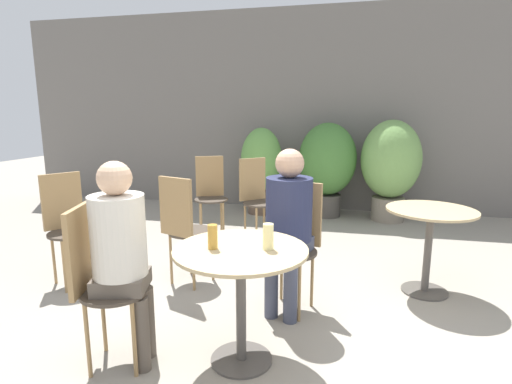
{
  "coord_description": "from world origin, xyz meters",
  "views": [
    {
      "loc": [
        0.32,
        -1.98,
        1.47
      ],
      "look_at": [
        -0.24,
        0.51,
        0.96
      ],
      "focal_mm": 28.0,
      "sensor_mm": 36.0,
      "label": 1
    }
  ],
  "objects_px": {
    "cafe_table_near": "(241,273)",
    "bistro_chair_2": "(210,189)",
    "bistro_chair_4": "(256,192)",
    "potted_plant_2": "(391,163)",
    "seated_person_1": "(122,246)",
    "beer_glass_0": "(268,237)",
    "bistro_chair_0": "(296,234)",
    "seated_person_0": "(288,218)",
    "potted_plant_0": "(261,165)",
    "bistro_chair_3": "(183,222)",
    "cafe_table_far": "(430,229)",
    "beer_glass_1": "(213,237)",
    "potted_plant_1": "(327,163)",
    "bistro_chair_1": "(97,273)",
    "bistro_chair_5": "(67,218)"
  },
  "relations": [
    {
      "from": "cafe_table_far",
      "to": "beer_glass_0",
      "type": "height_order",
      "value": "beer_glass_0"
    },
    {
      "from": "seated_person_1",
      "to": "potted_plant_1",
      "type": "distance_m",
      "value": 3.92
    },
    {
      "from": "seated_person_0",
      "to": "potted_plant_0",
      "type": "xyz_separation_m",
      "value": [
        -0.82,
        2.94,
        -0.02
      ]
    },
    {
      "from": "seated_person_0",
      "to": "bistro_chair_2",
      "type": "bearing_deg",
      "value": 139.98
    },
    {
      "from": "potted_plant_0",
      "to": "potted_plant_1",
      "type": "bearing_deg",
      "value": 2.53
    },
    {
      "from": "cafe_table_far",
      "to": "potted_plant_2",
      "type": "distance_m",
      "value": 2.33
    },
    {
      "from": "cafe_table_near",
      "to": "potted_plant_2",
      "type": "bearing_deg",
      "value": 71.94
    },
    {
      "from": "bistro_chair_3",
      "to": "seated_person_1",
      "type": "bearing_deg",
      "value": 114.44
    },
    {
      "from": "bistro_chair_2",
      "to": "bistro_chair_4",
      "type": "height_order",
      "value": "same"
    },
    {
      "from": "seated_person_1",
      "to": "potted_plant_1",
      "type": "xyz_separation_m",
      "value": [
        0.96,
        3.8,
        0.05
      ]
    },
    {
      "from": "seated_person_1",
      "to": "potted_plant_0",
      "type": "distance_m",
      "value": 3.76
    },
    {
      "from": "bistro_chair_1",
      "to": "potted_plant_1",
      "type": "height_order",
      "value": "potted_plant_1"
    },
    {
      "from": "cafe_table_far",
      "to": "beer_glass_0",
      "type": "relative_size",
      "value": 4.81
    },
    {
      "from": "beer_glass_0",
      "to": "potted_plant_2",
      "type": "xyz_separation_m",
      "value": [
        1.01,
        3.54,
        0.01
      ]
    },
    {
      "from": "seated_person_1",
      "to": "beer_glass_0",
      "type": "bearing_deg",
      "value": -91.26
    },
    {
      "from": "bistro_chair_3",
      "to": "seated_person_0",
      "type": "height_order",
      "value": "seated_person_0"
    },
    {
      "from": "bistro_chair_3",
      "to": "bistro_chair_2",
      "type": "bearing_deg",
      "value": -60.32
    },
    {
      "from": "beer_glass_0",
      "to": "potted_plant_0",
      "type": "distance_m",
      "value": 3.66
    },
    {
      "from": "beer_glass_0",
      "to": "beer_glass_1",
      "type": "height_order",
      "value": "beer_glass_0"
    },
    {
      "from": "bistro_chair_2",
      "to": "potted_plant_0",
      "type": "height_order",
      "value": "potted_plant_0"
    },
    {
      "from": "bistro_chair_5",
      "to": "potted_plant_1",
      "type": "distance_m",
      "value": 3.52
    },
    {
      "from": "bistro_chair_0",
      "to": "potted_plant_1",
      "type": "height_order",
      "value": "potted_plant_1"
    },
    {
      "from": "cafe_table_far",
      "to": "bistro_chair_0",
      "type": "xyz_separation_m",
      "value": [
        -1.03,
        -0.46,
        0.03
      ]
    },
    {
      "from": "bistro_chair_3",
      "to": "potted_plant_0",
      "type": "xyz_separation_m",
      "value": [
        0.11,
        2.66,
        0.14
      ]
    },
    {
      "from": "seated_person_0",
      "to": "bistro_chair_1",
      "type": "bearing_deg",
      "value": -123.34
    },
    {
      "from": "cafe_table_near",
      "to": "seated_person_0",
      "type": "height_order",
      "value": "seated_person_0"
    },
    {
      "from": "seated_person_1",
      "to": "potted_plant_1",
      "type": "height_order",
      "value": "potted_plant_1"
    },
    {
      "from": "bistro_chair_2",
      "to": "potted_plant_1",
      "type": "bearing_deg",
      "value": 20.24
    },
    {
      "from": "bistro_chair_3",
      "to": "seated_person_0",
      "type": "bearing_deg",
      "value": -177.4
    },
    {
      "from": "bistro_chair_1",
      "to": "bistro_chair_5",
      "type": "xyz_separation_m",
      "value": [
        -0.98,
        1.01,
        0.0
      ]
    },
    {
      "from": "seated_person_0",
      "to": "cafe_table_far",
      "type": "bearing_deg",
      "value": 44.86
    },
    {
      "from": "bistro_chair_1",
      "to": "bistro_chair_3",
      "type": "height_order",
      "value": "same"
    },
    {
      "from": "potted_plant_1",
      "to": "potted_plant_2",
      "type": "relative_size",
      "value": 0.97
    },
    {
      "from": "cafe_table_far",
      "to": "beer_glass_1",
      "type": "distance_m",
      "value": 1.92
    },
    {
      "from": "bistro_chair_0",
      "to": "potted_plant_0",
      "type": "height_order",
      "value": "potted_plant_0"
    },
    {
      "from": "potted_plant_0",
      "to": "beer_glass_0",
      "type": "bearing_deg",
      "value": -77.43
    },
    {
      "from": "bistro_chair_5",
      "to": "seated_person_1",
      "type": "xyz_separation_m",
      "value": [
        1.12,
        -0.97,
        0.16
      ]
    },
    {
      "from": "bistro_chair_4",
      "to": "potted_plant_2",
      "type": "distance_m",
      "value": 2.05
    },
    {
      "from": "bistro_chair_0",
      "to": "seated_person_1",
      "type": "height_order",
      "value": "seated_person_1"
    },
    {
      "from": "bistro_chair_0",
      "to": "bistro_chair_1",
      "type": "height_order",
      "value": "same"
    },
    {
      "from": "bistro_chair_2",
      "to": "seated_person_1",
      "type": "distance_m",
      "value": 2.58
    },
    {
      "from": "seated_person_1",
      "to": "beer_glass_0",
      "type": "distance_m",
      "value": 0.83
    },
    {
      "from": "bistro_chair_4",
      "to": "beer_glass_1",
      "type": "xyz_separation_m",
      "value": [
        0.28,
        -2.33,
        0.21
      ]
    },
    {
      "from": "bistro_chair_3",
      "to": "beer_glass_0",
      "type": "height_order",
      "value": "bistro_chair_3"
    },
    {
      "from": "bistro_chair_5",
      "to": "seated_person_1",
      "type": "distance_m",
      "value": 1.5
    },
    {
      "from": "bistro_chair_1",
      "to": "beer_glass_0",
      "type": "xyz_separation_m",
      "value": [
        0.95,
        0.23,
        0.21
      ]
    },
    {
      "from": "beer_glass_1",
      "to": "potted_plant_1",
      "type": "bearing_deg",
      "value": 82.81
    },
    {
      "from": "bistro_chair_0",
      "to": "bistro_chair_2",
      "type": "distance_m",
      "value": 2.01
    },
    {
      "from": "bistro_chair_3",
      "to": "bistro_chair_0",
      "type": "bearing_deg",
      "value": -168.51
    },
    {
      "from": "cafe_table_near",
      "to": "bistro_chair_2",
      "type": "bearing_deg",
      "value": 113.0
    }
  ]
}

